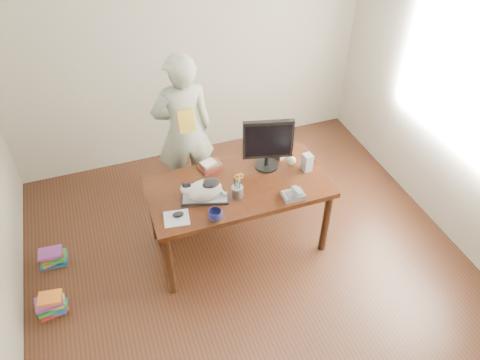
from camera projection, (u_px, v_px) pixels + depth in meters
name	position (u px, v px, depth m)	size (l,w,h in m)	color
room	(266.00, 174.00, 3.30)	(4.50, 4.50, 4.50)	black
desk	(235.00, 192.00, 4.27)	(1.60, 0.80, 0.75)	black
keyboard	(205.00, 199.00, 3.97)	(0.43, 0.26, 0.02)	black
cat	(203.00, 190.00, 3.90)	(0.39, 0.27, 0.22)	silver
monitor	(268.00, 142.00, 4.12)	(0.45, 0.27, 0.50)	black
pen_cup	(237.00, 191.00, 3.96)	(0.10, 0.10, 0.25)	#9A999F
mousepad	(177.00, 218.00, 3.80)	(0.23, 0.22, 0.00)	silver
mouse	(178.00, 214.00, 3.81)	(0.10, 0.07, 0.04)	black
coffee_mug	(215.00, 215.00, 3.77)	(0.12, 0.12, 0.09)	#0E1038
phone	(294.00, 195.00, 3.98)	(0.18, 0.15, 0.08)	#5E5E63
speaker	(307.00, 162.00, 4.23)	(0.08, 0.09, 0.17)	#9A9A9D
baseball	(292.00, 161.00, 4.31)	(0.08, 0.08, 0.08)	white
book_stack	(210.00, 166.00, 4.27)	(0.23, 0.20, 0.08)	#471513
calculator	(277.00, 151.00, 4.44)	(0.22, 0.24, 0.06)	#5E5E63
person	(184.00, 131.00, 4.62)	(0.60, 0.40, 1.65)	beige
held_book	(186.00, 121.00, 4.35)	(0.16, 0.10, 0.22)	gold
book_pile_a	(52.00, 304.00, 3.96)	(0.27, 0.22, 0.18)	red
book_pile_b	(53.00, 257.00, 4.37)	(0.26, 0.20, 0.15)	#184A93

